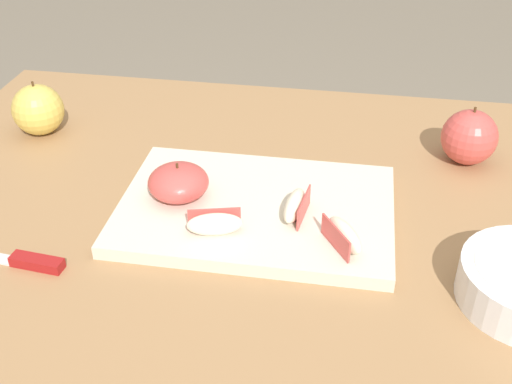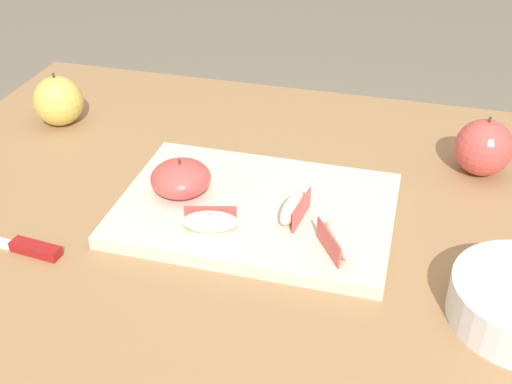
{
  "view_description": "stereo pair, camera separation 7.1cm",
  "coord_description": "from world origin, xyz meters",
  "px_view_note": "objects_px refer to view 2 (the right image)",
  "views": [
    {
      "loc": [
        0.1,
        -0.76,
        1.3
      ],
      "look_at": [
        -0.02,
        -0.03,
        0.8
      ],
      "focal_mm": 44.8,
      "sensor_mm": 36.0,
      "label": 1
    },
    {
      "loc": [
        0.17,
        -0.75,
        1.3
      ],
      "look_at": [
        -0.02,
        -0.03,
        0.8
      ],
      "focal_mm": 44.8,
      "sensor_mm": 36.0,
      "label": 2
    }
  ],
  "objects_px": {
    "cutting_board": "(256,209)",
    "apple_half_skin_up": "(181,178)",
    "whole_apple_golden": "(58,101)",
    "paring_knife": "(27,247)",
    "whole_apple_pink_lady": "(484,148)",
    "apple_wedge_back": "(293,208)",
    "apple_wedge_left": "(210,221)",
    "apple_wedge_near_knife": "(337,240)"
  },
  "relations": [
    {
      "from": "apple_wedge_back",
      "to": "apple_wedge_left",
      "type": "distance_m",
      "value": 0.12
    },
    {
      "from": "apple_wedge_back",
      "to": "apple_wedge_left",
      "type": "bearing_deg",
      "value": -149.37
    },
    {
      "from": "apple_half_skin_up",
      "to": "whole_apple_pink_lady",
      "type": "relative_size",
      "value": 0.9
    },
    {
      "from": "apple_wedge_left",
      "to": "whole_apple_golden",
      "type": "distance_m",
      "value": 0.45
    },
    {
      "from": "whole_apple_golden",
      "to": "apple_wedge_near_knife",
      "type": "bearing_deg",
      "value": -25.66
    },
    {
      "from": "cutting_board",
      "to": "whole_apple_pink_lady",
      "type": "relative_size",
      "value": 3.99
    },
    {
      "from": "apple_half_skin_up",
      "to": "paring_knife",
      "type": "bearing_deg",
      "value": -135.09
    },
    {
      "from": "cutting_board",
      "to": "paring_knife",
      "type": "relative_size",
      "value": 2.39
    },
    {
      "from": "paring_knife",
      "to": "whole_apple_pink_lady",
      "type": "bearing_deg",
      "value": 31.94
    },
    {
      "from": "cutting_board",
      "to": "apple_wedge_back",
      "type": "relative_size",
      "value": 5.05
    },
    {
      "from": "cutting_board",
      "to": "apple_wedge_left",
      "type": "bearing_deg",
      "value": -118.28
    },
    {
      "from": "cutting_board",
      "to": "apple_half_skin_up",
      "type": "relative_size",
      "value": 4.43
    },
    {
      "from": "paring_knife",
      "to": "whole_apple_golden",
      "type": "xyz_separation_m",
      "value": [
        -0.14,
        0.34,
        0.04
      ]
    },
    {
      "from": "apple_wedge_back",
      "to": "whole_apple_pink_lady",
      "type": "height_order",
      "value": "whole_apple_pink_lady"
    },
    {
      "from": "apple_wedge_back",
      "to": "whole_apple_golden",
      "type": "xyz_separation_m",
      "value": [
        -0.47,
        0.2,
        0.01
      ]
    },
    {
      "from": "cutting_board",
      "to": "apple_half_skin_up",
      "type": "bearing_deg",
      "value": 179.59
    },
    {
      "from": "apple_half_skin_up",
      "to": "apple_wedge_left",
      "type": "height_order",
      "value": "apple_half_skin_up"
    },
    {
      "from": "cutting_board",
      "to": "apple_wedge_near_knife",
      "type": "distance_m",
      "value": 0.15
    },
    {
      "from": "apple_wedge_near_knife",
      "to": "cutting_board",
      "type": "bearing_deg",
      "value": 149.45
    },
    {
      "from": "apple_wedge_near_knife",
      "to": "paring_knife",
      "type": "xyz_separation_m",
      "value": [
        -0.4,
        -0.08,
        -0.03
      ]
    },
    {
      "from": "apple_wedge_near_knife",
      "to": "whole_apple_golden",
      "type": "relative_size",
      "value": 0.78
    },
    {
      "from": "apple_half_skin_up",
      "to": "apple_wedge_back",
      "type": "distance_m",
      "value": 0.17
    },
    {
      "from": "apple_half_skin_up",
      "to": "apple_wedge_back",
      "type": "xyz_separation_m",
      "value": [
        0.17,
        -0.02,
        -0.01
      ]
    },
    {
      "from": "cutting_board",
      "to": "whole_apple_pink_lady",
      "type": "bearing_deg",
      "value": 33.42
    },
    {
      "from": "paring_knife",
      "to": "whole_apple_pink_lady",
      "type": "distance_m",
      "value": 0.68
    },
    {
      "from": "apple_wedge_back",
      "to": "apple_wedge_left",
      "type": "height_order",
      "value": "same"
    },
    {
      "from": "paring_knife",
      "to": "whole_apple_golden",
      "type": "distance_m",
      "value": 0.37
    },
    {
      "from": "cutting_board",
      "to": "whole_apple_golden",
      "type": "bearing_deg",
      "value": 155.94
    },
    {
      "from": "apple_half_skin_up",
      "to": "whole_apple_pink_lady",
      "type": "distance_m",
      "value": 0.47
    },
    {
      "from": "whole_apple_pink_lady",
      "to": "apple_wedge_left",
      "type": "bearing_deg",
      "value": -141.26
    },
    {
      "from": "apple_wedge_back",
      "to": "whole_apple_pink_lady",
      "type": "relative_size",
      "value": 0.79
    },
    {
      "from": "whole_apple_pink_lady",
      "to": "whole_apple_golden",
      "type": "xyz_separation_m",
      "value": [
        -0.72,
        -0.02,
        -0.0
      ]
    },
    {
      "from": "apple_wedge_near_knife",
      "to": "whole_apple_golden",
      "type": "height_order",
      "value": "whole_apple_golden"
    },
    {
      "from": "cutting_board",
      "to": "whole_apple_pink_lady",
      "type": "xyz_separation_m",
      "value": [
        0.31,
        0.2,
        0.03
      ]
    },
    {
      "from": "apple_wedge_near_knife",
      "to": "whole_apple_golden",
      "type": "bearing_deg",
      "value": 154.34
    },
    {
      "from": "cutting_board",
      "to": "paring_knife",
      "type": "height_order",
      "value": "cutting_board"
    },
    {
      "from": "apple_wedge_left",
      "to": "cutting_board",
      "type": "bearing_deg",
      "value": 61.72
    },
    {
      "from": "apple_half_skin_up",
      "to": "apple_wedge_near_knife",
      "type": "xyz_separation_m",
      "value": [
        0.24,
        -0.08,
        -0.01
      ]
    },
    {
      "from": "paring_knife",
      "to": "apple_wedge_near_knife",
      "type": "bearing_deg",
      "value": 11.8
    },
    {
      "from": "apple_wedge_near_knife",
      "to": "paring_knife",
      "type": "bearing_deg",
      "value": -168.2
    },
    {
      "from": "whole_apple_pink_lady",
      "to": "apple_wedge_near_knife",
      "type": "bearing_deg",
      "value": -123.34
    },
    {
      "from": "apple_wedge_left",
      "to": "whole_apple_pink_lady",
      "type": "bearing_deg",
      "value": 38.74
    }
  ]
}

